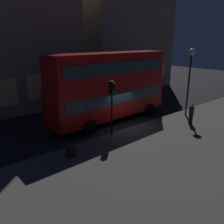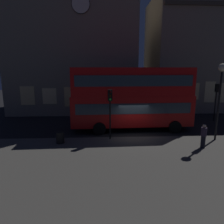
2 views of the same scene
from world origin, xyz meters
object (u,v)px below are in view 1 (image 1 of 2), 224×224
at_px(double_decker_bus, 110,84).
at_px(traffic_light_near_kerb, 112,97).
at_px(litter_bin, 70,149).
at_px(traffic_light_far_side, 157,73).
at_px(street_lamp, 191,64).
at_px(pedestrian, 191,114).

xyz_separation_m(double_decker_bus, traffic_light_near_kerb, (-2.03, -2.74, -0.22)).
bearing_deg(litter_bin, traffic_light_far_side, 22.86).
bearing_deg(street_lamp, traffic_light_near_kerb, 175.95).
height_order(street_lamp, litter_bin, street_lamp).
height_order(traffic_light_far_side, street_lamp, street_lamp).
distance_m(traffic_light_near_kerb, litter_bin, 4.42).
bearing_deg(double_decker_bus, litter_bin, -150.63).
relative_size(street_lamp, pedestrian, 3.44).
height_order(pedestrian, litter_bin, pedestrian).
height_order(double_decker_bus, traffic_light_far_side, double_decker_bus).
distance_m(street_lamp, litter_bin, 12.38).
height_order(traffic_light_near_kerb, litter_bin, traffic_light_near_kerb).
bearing_deg(street_lamp, traffic_light_far_side, 62.17).
distance_m(double_decker_bus, traffic_light_near_kerb, 3.42).
xyz_separation_m(double_decker_bus, litter_bin, (-5.72, -3.46, -2.56)).
bearing_deg(street_lamp, litter_bin, -179.23).
xyz_separation_m(traffic_light_near_kerb, street_lamp, (8.03, -0.57, 1.67)).
distance_m(double_decker_bus, pedestrian, 6.82).
distance_m(traffic_light_far_side, street_lamp, 7.16).
bearing_deg(traffic_light_far_side, street_lamp, 67.72).
xyz_separation_m(street_lamp, litter_bin, (-11.71, -0.16, -4.01)).
bearing_deg(pedestrian, traffic_light_near_kerb, 81.57).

